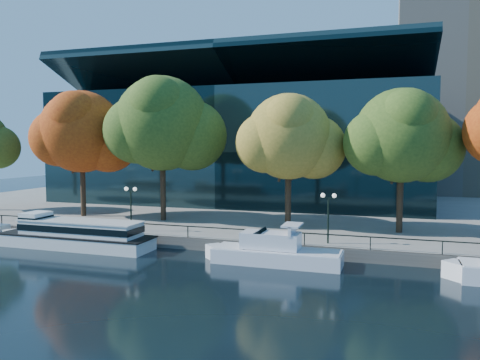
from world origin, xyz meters
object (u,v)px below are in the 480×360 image
(cruiser_near, at_px, (271,251))
(tree_2, at_px, (164,126))
(tree_4, at_px, (404,138))
(lamp_1, at_px, (131,198))
(lamp_2, at_px, (328,206))
(tree_3, at_px, (290,138))
(tour_boat, at_px, (72,233))
(tree_1, at_px, (83,133))

(cruiser_near, distance_m, tree_2, 19.98)
(tree_4, bearing_deg, lamp_1, -164.18)
(lamp_2, bearing_deg, tree_3, 126.02)
(tour_boat, height_order, tree_1, tree_1)
(tree_2, distance_m, tree_3, 13.37)
(tour_boat, xyz_separation_m, lamp_2, (21.42, 3.82, 2.75))
(tree_3, relative_size, tree_4, 0.99)
(tour_boat, distance_m, lamp_2, 21.93)
(tour_boat, relative_size, tree_1, 1.11)
(tree_2, distance_m, tree_4, 23.43)
(cruiser_near, height_order, tree_1, tree_1)
(tree_1, xyz_separation_m, tree_4, (33.22, 0.44, -0.61))
(tree_1, bearing_deg, tree_4, 0.75)
(lamp_1, bearing_deg, tour_boat, -132.52)
(tree_2, xyz_separation_m, tree_4, (23.38, 0.38, -1.35))
(tree_1, distance_m, tree_2, 9.86)
(cruiser_near, height_order, tree_4, tree_4)
(cruiser_near, relative_size, tree_1, 0.77)
(tour_boat, xyz_separation_m, cruiser_near, (17.74, -0.07, -0.28))
(tree_2, bearing_deg, tree_3, -0.92)
(tour_boat, distance_m, tree_3, 21.33)
(tree_3, bearing_deg, cruiser_near, -85.72)
(cruiser_near, distance_m, lamp_2, 6.15)
(tree_2, height_order, tree_3, tree_2)
(cruiser_near, relative_size, lamp_1, 2.63)
(tree_3, bearing_deg, tour_boat, -149.76)
(tree_3, distance_m, tree_4, 10.11)
(tour_boat, height_order, tree_4, tree_4)
(tree_3, height_order, tree_4, tree_4)
(tree_3, distance_m, lamp_2, 9.32)
(tour_boat, xyz_separation_m, lamp_1, (3.50, 3.82, 2.75))
(tree_3, bearing_deg, tree_1, 179.62)
(tour_boat, relative_size, lamp_1, 3.80)
(lamp_1, height_order, lamp_2, same)
(cruiser_near, height_order, lamp_2, lamp_2)
(cruiser_near, bearing_deg, tour_boat, 179.76)
(tree_4, distance_m, lamp_2, 10.35)
(tour_boat, distance_m, cruiser_near, 17.75)
(tree_2, height_order, lamp_2, tree_2)
(tree_1, height_order, tree_3, tree_1)
(lamp_2, bearing_deg, cruiser_near, -133.38)
(tree_3, height_order, lamp_1, tree_3)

